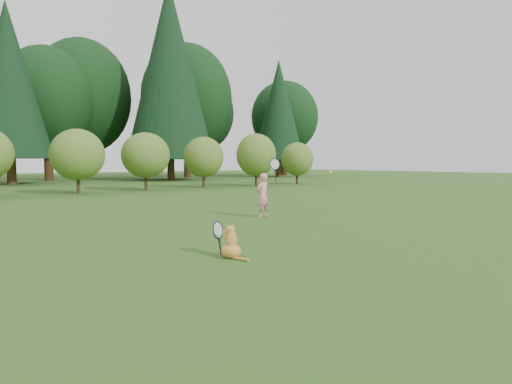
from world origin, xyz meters
TOP-DOWN VIEW (x-y plane):
  - ground at (0.00, 0.00)m, footprint 100.00×100.00m
  - shrub_row at (0.00, 13.00)m, footprint 28.00×3.00m
  - woodland_backdrop at (0.00, 23.00)m, footprint 48.00×10.00m
  - child at (1.29, 1.94)m, footprint 0.61×0.41m
  - cat at (-1.68, -1.07)m, footprint 0.39×0.62m
  - tennis_ball at (1.35, -0.09)m, footprint 0.07×0.07m

SIDE VIEW (x-z plane):
  - ground at x=0.00m, z-range 0.00..0.00m
  - cat at x=-1.68m, z-range -0.08..0.54m
  - child at x=1.29m, z-range -0.23..1.30m
  - tennis_ball at x=1.35m, z-range 1.05..1.12m
  - shrub_row at x=0.00m, z-range 0.00..2.80m
  - woodland_backdrop at x=0.00m, z-range 0.00..15.00m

